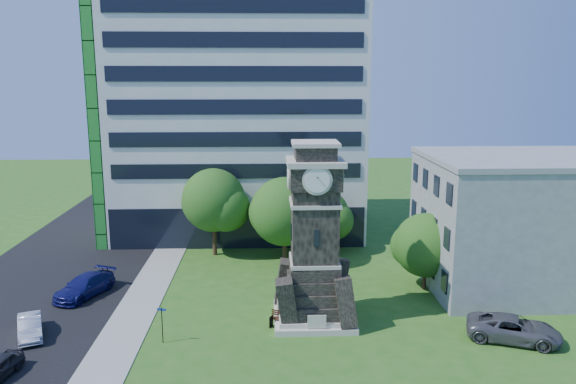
{
  "coord_description": "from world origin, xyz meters",
  "views": [
    {
      "loc": [
        -0.1,
        -33.91,
        16.28
      ],
      "look_at": [
        1.44,
        7.44,
        7.81
      ],
      "focal_mm": 35.0,
      "sensor_mm": 36.0,
      "label": 1
    }
  ],
  "objects_px": {
    "clock_tower": "(314,245)",
    "car_street_mid": "(30,327)",
    "car_east_lot": "(514,329)",
    "street_sign": "(162,321)",
    "car_street_north": "(84,286)",
    "park_bench": "(285,319)"
  },
  "relations": [
    {
      "from": "park_bench",
      "to": "street_sign",
      "type": "relative_size",
      "value": 0.84
    },
    {
      "from": "clock_tower",
      "to": "street_sign",
      "type": "distance_m",
      "value": 10.9
    },
    {
      "from": "park_bench",
      "to": "street_sign",
      "type": "distance_m",
      "value": 8.04
    },
    {
      "from": "car_east_lot",
      "to": "park_bench",
      "type": "height_order",
      "value": "car_east_lot"
    },
    {
      "from": "clock_tower",
      "to": "car_street_mid",
      "type": "distance_m",
      "value": 19.02
    },
    {
      "from": "car_street_north",
      "to": "clock_tower",
      "type": "bearing_deg",
      "value": 7.03
    },
    {
      "from": "clock_tower",
      "to": "car_east_lot",
      "type": "distance_m",
      "value": 13.61
    },
    {
      "from": "car_street_mid",
      "to": "car_east_lot",
      "type": "distance_m",
      "value": 30.7
    },
    {
      "from": "clock_tower",
      "to": "car_street_north",
      "type": "relative_size",
      "value": 2.26
    },
    {
      "from": "clock_tower",
      "to": "street_sign",
      "type": "bearing_deg",
      "value": -162.02
    },
    {
      "from": "clock_tower",
      "to": "street_sign",
      "type": "xyz_separation_m",
      "value": [
        -9.71,
        -3.15,
        -3.81
      ]
    },
    {
      "from": "clock_tower",
      "to": "car_street_north",
      "type": "bearing_deg",
      "value": 164.29
    },
    {
      "from": "street_sign",
      "to": "car_street_north",
      "type": "bearing_deg",
      "value": 144.74
    },
    {
      "from": "car_street_north",
      "to": "car_east_lot",
      "type": "distance_m",
      "value": 30.53
    },
    {
      "from": "car_street_mid",
      "to": "street_sign",
      "type": "relative_size",
      "value": 1.7
    },
    {
      "from": "park_bench",
      "to": "street_sign",
      "type": "height_order",
      "value": "street_sign"
    },
    {
      "from": "car_east_lot",
      "to": "park_bench",
      "type": "bearing_deg",
      "value": 100.36
    },
    {
      "from": "car_street_mid",
      "to": "street_sign",
      "type": "xyz_separation_m",
      "value": [
        8.63,
        -1.19,
        0.81
      ]
    },
    {
      "from": "car_east_lot",
      "to": "car_street_north",
      "type": "bearing_deg",
      "value": 94.5
    },
    {
      "from": "clock_tower",
      "to": "car_street_mid",
      "type": "height_order",
      "value": "clock_tower"
    },
    {
      "from": "street_sign",
      "to": "car_east_lot",
      "type": "bearing_deg",
      "value": 10.7
    },
    {
      "from": "clock_tower",
      "to": "park_bench",
      "type": "xyz_separation_m",
      "value": [
        -1.99,
        -1.1,
        -4.74
      ]
    }
  ]
}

